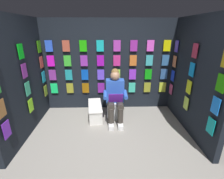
% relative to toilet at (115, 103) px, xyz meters
% --- Properties ---
extents(ground_plane, '(30.00, 30.00, 0.00)m').
position_rel_toilet_xyz_m(ground_plane, '(0.13, 1.62, -0.33)').
color(ground_plane, gray).
extents(display_wall_back, '(3.29, 0.14, 2.24)m').
position_rel_toilet_xyz_m(display_wall_back, '(0.13, -0.49, 0.79)').
color(display_wall_back, black).
rests_on(display_wall_back, ground).
extents(display_wall_left, '(0.14, 2.05, 2.24)m').
position_rel_toilet_xyz_m(display_wall_left, '(-1.51, 0.59, 0.79)').
color(display_wall_left, black).
rests_on(display_wall_left, ground).
extents(display_wall_right, '(0.14, 2.05, 2.24)m').
position_rel_toilet_xyz_m(display_wall_right, '(1.78, 0.59, 0.79)').
color(display_wall_right, black).
rests_on(display_wall_right, ground).
extents(toilet, '(0.41, 0.55, 0.77)m').
position_rel_toilet_xyz_m(toilet, '(0.00, 0.00, 0.00)').
color(toilet, white).
rests_on(toilet, ground).
extents(person_reading, '(0.52, 0.68, 1.19)m').
position_rel_toilet_xyz_m(person_reading, '(-0.00, 0.23, 0.27)').
color(person_reading, blue).
rests_on(person_reading, ground).
extents(comic_longbox_near, '(0.38, 0.82, 0.32)m').
position_rel_toilet_xyz_m(comic_longbox_near, '(0.47, 0.07, -0.16)').
color(comic_longbox_near, white).
rests_on(comic_longbox_near, ground).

